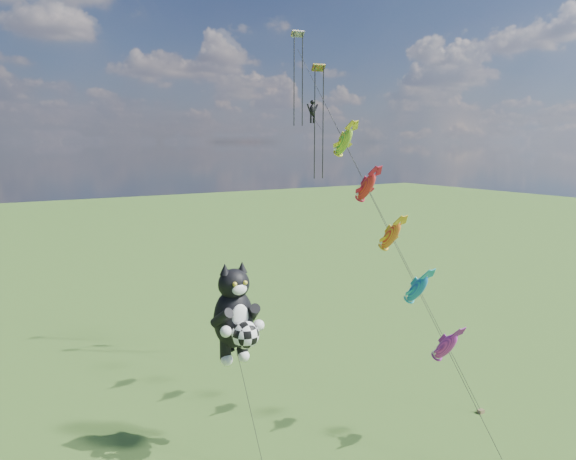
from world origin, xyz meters
TOP-DOWN VIEW (x-y plane):
  - ground at (0.00, 0.00)m, footprint 300.00×300.00m
  - cat_kite_rig at (-2.76, 2.05)m, footprint 2.55×4.12m
  - fish_windsock_rig at (7.06, 0.80)m, footprint 1.35×15.95m
  - parafoil_rig at (9.18, 12.04)m, footprint 3.88×17.21m

SIDE VIEW (x-z plane):
  - ground at x=0.00m, z-range 0.00..0.00m
  - cat_kite_rig at x=-2.76m, z-range 2.47..13.00m
  - fish_windsock_rig at x=7.06m, z-range 1.21..21.27m
  - parafoil_rig at x=9.18m, z-range 6.74..32.26m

